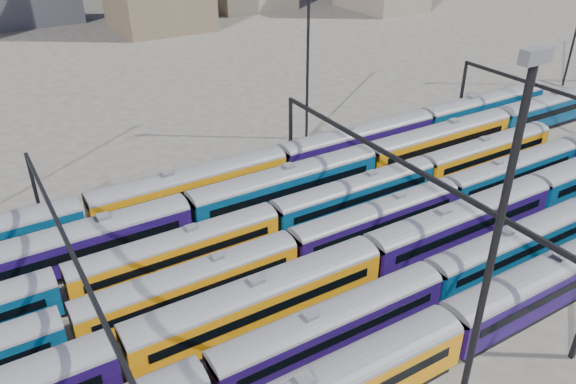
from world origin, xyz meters
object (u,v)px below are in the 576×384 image
rake_0 (546,279)px  rake_1 (207,378)px  mast_2 (484,292)px  rake_2 (118,353)px

rake_0 → rake_1: size_ratio=1.28×
rake_1 → mast_2: (9.82, -12.00, 11.41)m
rake_0 → rake_2: rake_2 is taller
rake_2 → mast_2: (14.18, -17.00, 11.15)m
rake_2 → mast_2: size_ratio=5.11×
rake_2 → mast_2: mast_2 is taller
rake_1 → rake_2: (-4.36, 5.00, 0.26)m
mast_2 → rake_1: bearing=129.3°
rake_2 → mast_2: bearing=-50.2°
rake_0 → rake_1: rake_0 is taller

